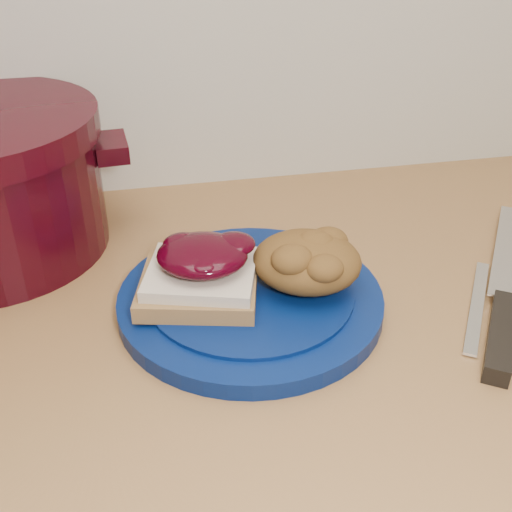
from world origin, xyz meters
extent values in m
cylinder|color=#05184F|center=(0.00, 1.49, 0.91)|extent=(0.35, 0.35, 0.02)
cube|color=olive|center=(-0.05, 1.49, 0.93)|extent=(0.14, 0.13, 0.02)
cube|color=beige|center=(-0.05, 1.49, 0.95)|extent=(0.13, 0.12, 0.01)
ellipsoid|color=black|center=(-0.05, 1.50, 0.97)|extent=(0.11, 0.11, 0.03)
ellipsoid|color=brown|center=(0.06, 1.49, 0.95)|extent=(0.14, 0.13, 0.06)
cube|color=black|center=(0.23, 1.38, 0.91)|extent=(0.09, 0.12, 0.02)
cube|color=silver|center=(0.32, 1.53, 0.91)|extent=(0.15, 0.20, 0.00)
cube|color=silver|center=(0.23, 1.44, 0.90)|extent=(0.10, 0.15, 0.00)
cube|color=black|center=(-0.13, 1.69, 1.01)|extent=(0.04, 0.07, 0.02)
camera|label=1|loc=(-0.10, 0.96, 1.30)|focal=45.00mm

